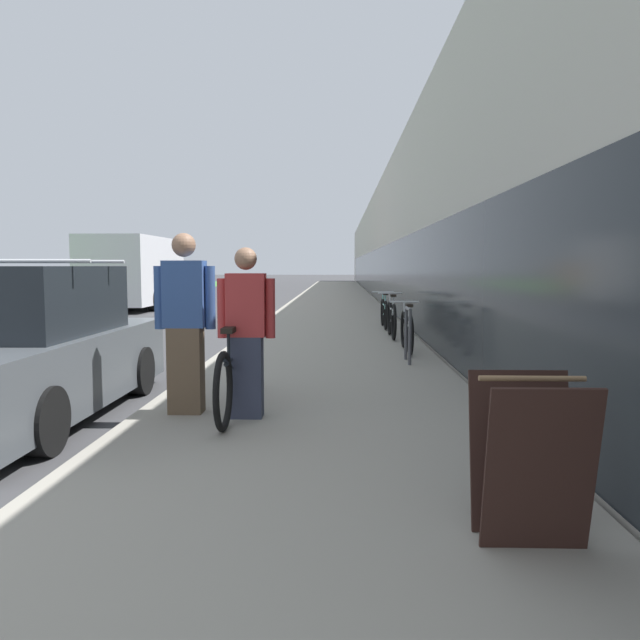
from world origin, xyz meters
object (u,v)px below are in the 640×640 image
sandwich_board_sign (530,458)px  person_rider (246,333)px  cruiser_bike_nearest (407,331)px  cruiser_bike_middle (392,319)px  bike_rack_hoop (408,329)px  parked_sedan_curbside (26,351)px  person_bystander (185,323)px  cruiser_bike_farthest (384,313)px  moving_truck (139,273)px  tandem_bicycle (238,373)px

sandwich_board_sign → person_rider: bearing=125.5°
cruiser_bike_nearest → cruiser_bike_middle: bearing=92.3°
person_rider → bike_rack_hoop: person_rider is taller
bike_rack_hoop → sandwich_board_sign: size_ratio=0.94×
parked_sedan_curbside → cruiser_bike_middle: bearing=56.1°
person_bystander → sandwich_board_sign: person_bystander is taller
cruiser_bike_nearest → cruiser_bike_farthest: cruiser_bike_farthest is taller
sandwich_board_sign → moving_truck: bearing=113.1°
person_rider → cruiser_bike_farthest: person_rider is taller
tandem_bicycle → cruiser_bike_farthest: size_ratio=1.37×
person_rider → cruiser_bike_farthest: size_ratio=0.96×
sandwich_board_sign → parked_sedan_curbside: bearing=144.4°
person_bystander → moving_truck: 18.55m
person_bystander → cruiser_bike_farthest: size_ratio=1.04×
person_bystander → sandwich_board_sign: bearing=-48.2°
sandwich_board_sign → bike_rack_hoop: bearing=89.7°
person_rider → moving_truck: 18.92m
cruiser_bike_farthest → sandwich_board_sign: size_ratio=1.92×
person_rider → sandwich_board_sign: size_ratio=1.84×
tandem_bicycle → sandwich_board_sign: 3.62m
person_rider → parked_sedan_curbside: size_ratio=0.39×
cruiser_bike_farthest → moving_truck: (-8.72, 8.78, 0.86)m
cruiser_bike_middle → parked_sedan_curbside: 7.84m
bike_rack_hoop → cruiser_bike_farthest: size_ratio=0.49×
tandem_bicycle → cruiser_bike_farthest: tandem_bicycle is taller
parked_sedan_curbside → person_rider: bearing=-9.2°
cruiser_bike_nearest → cruiser_bike_middle: cruiser_bike_middle is taller
moving_truck → cruiser_bike_farthest: bearing=-45.2°
cruiser_bike_nearest → sandwich_board_sign: sandwich_board_sign is taller
person_rider → person_bystander: 0.66m
tandem_bicycle → cruiser_bike_nearest: (2.21, 4.49, -0.02)m
person_rider → person_bystander: size_ratio=0.92×
tandem_bicycle → moving_truck: moving_truck is taller
tandem_bicycle → bike_rack_hoop: size_ratio=2.81×
cruiser_bike_nearest → cruiser_bike_farthest: bearing=91.4°
tandem_bicycle → person_rider: size_ratio=1.44×
cruiser_bike_nearest → bike_rack_hoop: bearing=-95.5°
cruiser_bike_farthest → person_rider: bearing=-102.5°
bike_rack_hoop → cruiser_bike_nearest: (0.12, 1.23, -0.15)m
sandwich_board_sign → parked_sedan_curbside: size_ratio=0.21×
bike_rack_hoop → person_bystander: bearing=-127.4°
person_rider → cruiser_bike_nearest: bearing=66.6°
sandwich_board_sign → moving_truck: 22.14m
bike_rack_hoop → cruiser_bike_nearest: 1.24m
tandem_bicycle → cruiser_bike_nearest: 5.00m
person_rider → moving_truck: (-6.75, 17.67, 0.39)m
parked_sedan_curbside → moving_truck: (-4.37, 17.29, 0.64)m
tandem_bicycle → person_rider: person_rider is taller
person_bystander → cruiser_bike_nearest: 5.38m
person_bystander → parked_sedan_curbside: person_bystander is taller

